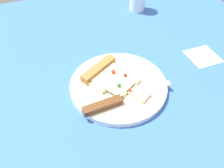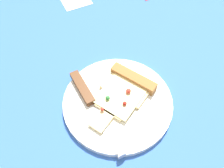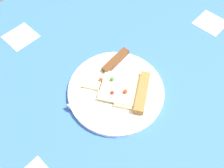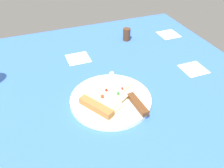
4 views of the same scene
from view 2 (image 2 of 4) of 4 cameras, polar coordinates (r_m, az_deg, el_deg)
The scene contains 4 objects.
ground_plane at distance 62.60cm, azimuth 4.17°, elevation -5.18°, with size 118.39×118.39×3.00cm.
plate at distance 60.42cm, azimuth 1.27°, elevation -4.26°, with size 26.00×26.00×1.53cm, color white.
pizza_slice at distance 60.27cm, azimuth 2.68°, elevation -1.74°, with size 18.96×15.51×2.46cm.
knife at distance 59.07cm, azimuth -4.82°, elevation -4.18°, with size 3.62×24.08×2.45cm.
Camera 2 is at (17.21, 25.61, 52.98)cm, focal length 40.48 mm.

